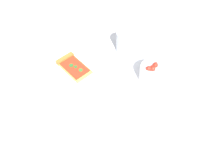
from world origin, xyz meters
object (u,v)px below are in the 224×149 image
at_px(plate, 80,66).
at_px(pizza_slice_main, 72,66).
at_px(salad_bowl, 152,72).
at_px(paper_napkin, 89,134).
at_px(soda_glass, 125,42).

height_order(plate, pizza_slice_main, pizza_slice_main).
xyz_separation_m(salad_bowl, paper_napkin, (0.16, -0.31, -0.04)).
distance_m(pizza_slice_main, salad_bowl, 0.34).
distance_m(salad_bowl, paper_napkin, 0.35).
bearing_deg(salad_bowl, pizza_slice_main, -117.53).
height_order(pizza_slice_main, paper_napkin, pizza_slice_main).
xyz_separation_m(pizza_slice_main, soda_glass, (-0.04, 0.25, 0.03)).
height_order(soda_glass, paper_napkin, soda_glass).
bearing_deg(plate, salad_bowl, 59.36).
xyz_separation_m(plate, pizza_slice_main, (0.00, -0.03, 0.01)).
height_order(plate, soda_glass, soda_glass).
relative_size(salad_bowl, soda_glass, 1.00).
xyz_separation_m(plate, soda_glass, (-0.04, 0.22, 0.04)).
relative_size(pizza_slice_main, soda_glass, 1.67).
xyz_separation_m(soda_glass, paper_napkin, (0.36, -0.26, -0.05)).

